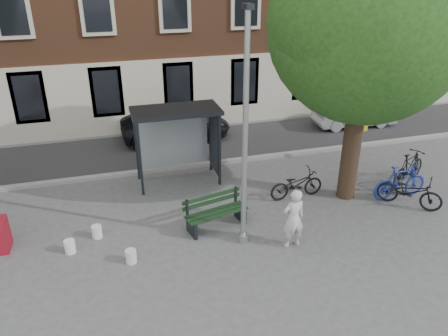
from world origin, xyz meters
TOP-DOWN VIEW (x-y plane):
  - ground at (0.00, 0.00)m, footprint 90.00×90.00m
  - road at (0.00, 7.00)m, footprint 40.00×4.00m
  - curb_near at (0.00, 5.00)m, footprint 40.00×0.25m
  - curb_far at (0.00, 9.00)m, footprint 40.00×0.25m
  - lamppost at (0.00, 0.00)m, footprint 0.28×0.35m
  - tree_right at (4.01, 1.38)m, footprint 5.76×5.60m
  - bus_shelter at (-0.61, 4.11)m, footprint 2.85×1.45m
  - painter at (1.20, -0.53)m, footprint 0.65×0.46m
  - bench at (-0.51, 0.93)m, footprint 1.91×0.98m
  - bike_a at (2.42, 1.87)m, footprint 1.84×0.73m
  - bike_b at (5.58, 0.94)m, footprint 1.90×0.57m
  - bike_c at (5.53, 0.40)m, footprint 1.84×1.82m
  - bike_d at (6.50, 1.74)m, footprint 1.96×1.30m
  - car_dark at (-0.35, 8.00)m, footprint 4.60×2.15m
  - car_silver at (7.75, 7.29)m, footprint 3.82×1.46m
  - bucket_a at (-3.80, 1.31)m, footprint 0.32×0.32m
  - bucket_b at (-3.00, -0.07)m, footprint 0.29×0.29m
  - bucket_c at (-4.50, 0.80)m, footprint 0.32×0.32m
  - notice_sign at (5.70, 3.47)m, footprint 0.30×0.08m

SIDE VIEW (x-z plane):
  - ground at x=0.00m, z-range 0.00..0.00m
  - road at x=0.00m, z-range 0.00..0.01m
  - curb_near at x=0.00m, z-range 0.00..0.12m
  - curb_far at x=0.00m, z-range 0.00..0.12m
  - bucket_a at x=-3.80m, z-range 0.00..0.36m
  - bucket_b at x=-3.00m, z-range 0.00..0.36m
  - bucket_c at x=-4.50m, z-range 0.00..0.36m
  - bench at x=-0.51m, z-range -0.04..0.90m
  - bike_a at x=2.42m, z-range 0.00..0.95m
  - bike_c at x=5.53m, z-range 0.00..1.01m
  - bike_b at x=5.58m, z-range 0.00..1.14m
  - bike_d at x=6.50m, z-range 0.00..1.15m
  - car_silver at x=7.75m, z-range 0.00..1.24m
  - car_dark at x=-0.35m, z-range 0.00..1.27m
  - painter at x=1.20m, z-range 0.00..1.69m
  - notice_sign at x=5.70m, z-range 0.36..2.10m
  - bus_shelter at x=-0.61m, z-range 0.61..3.23m
  - lamppost at x=0.00m, z-range -0.27..5.84m
  - tree_right at x=4.01m, z-range 1.52..9.72m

